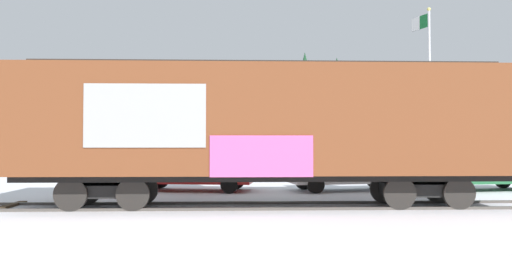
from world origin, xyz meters
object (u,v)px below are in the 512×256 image
(freight_car, at_px, (265,124))
(parked_car_red, at_px, (191,170))
(parked_car_white, at_px, (345,171))
(flagpole, at_px, (426,75))
(parked_car_green, at_px, (479,168))

(freight_car, xyz_separation_m, parked_car_red, (-2.85, 4.95, -1.62))
(parked_car_white, bearing_deg, parked_car_red, 179.78)
(flagpole, bearing_deg, parked_car_red, -157.26)
(parked_car_green, bearing_deg, freight_car, -149.67)
(parked_car_red, xyz_separation_m, parked_car_white, (6.06, -0.02, -0.05))
(parked_car_red, bearing_deg, freight_car, -60.12)
(parked_car_red, bearing_deg, flagpole, 22.74)
(flagpole, height_order, parked_car_red, flagpole)
(flagpole, relative_size, parked_car_white, 1.79)
(freight_car, distance_m, parked_car_red, 5.94)
(freight_car, bearing_deg, parked_car_white, 56.90)
(parked_car_red, distance_m, parked_car_white, 6.06)
(freight_car, relative_size, parked_car_red, 3.02)
(parked_car_red, height_order, parked_car_green, parked_car_green)
(freight_car, height_order, flagpole, flagpole)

